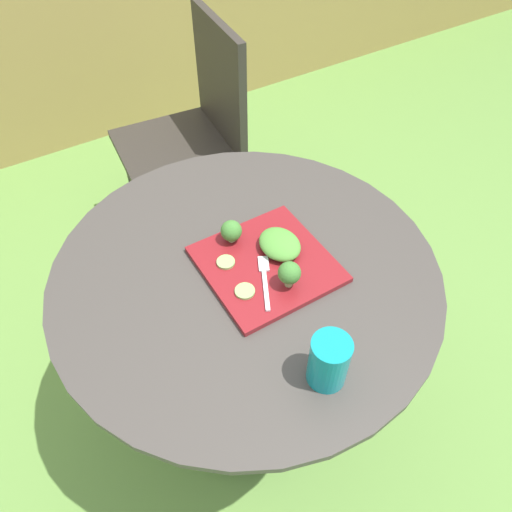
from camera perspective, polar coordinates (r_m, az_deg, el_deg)
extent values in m
plane|color=#669342|center=(1.75, -0.85, -17.07)|extent=(12.00, 12.00, 0.00)
cylinder|color=#423D38|center=(1.14, -1.24, -1.81)|extent=(0.91, 0.91, 0.02)
cylinder|color=#423D38|center=(1.42, -1.02, -10.74)|extent=(0.06, 0.06, 0.67)
cylinder|color=#423D38|center=(1.73, -0.85, -16.80)|extent=(0.44, 0.44, 0.04)
cube|color=#332D28|center=(2.00, -9.26, 12.35)|extent=(0.48, 0.48, 0.03)
cube|color=#332D28|center=(1.93, -4.26, 19.80)|extent=(0.07, 0.42, 0.45)
cylinder|color=#332D28|center=(2.24, -14.49, 8.84)|extent=(0.02, 0.02, 0.43)
cylinder|color=#332D28|center=(1.97, -11.65, 3.01)|extent=(0.02, 0.02, 0.43)
cylinder|color=#332D28|center=(2.31, -5.86, 11.54)|extent=(0.02, 0.02, 0.43)
cylinder|color=#332D28|center=(2.05, -2.08, 6.18)|extent=(0.02, 0.02, 0.43)
cube|color=maroon|center=(1.13, 1.25, -0.95)|extent=(0.28, 0.28, 0.01)
cylinder|color=#0F8C93|center=(0.94, 8.53, -12.09)|extent=(0.08, 0.08, 0.12)
cylinder|color=#0D777D|center=(0.95, 8.41, -12.62)|extent=(0.07, 0.07, 0.08)
cube|color=silver|center=(1.07, 1.23, -4.03)|extent=(0.06, 0.10, 0.00)
cube|color=silver|center=(1.12, 0.89, -0.92)|extent=(0.04, 0.05, 0.00)
ellipsoid|color=#519338|center=(1.14, 2.73, 1.50)|extent=(0.09, 0.11, 0.04)
cylinder|color=#99B770|center=(1.17, -2.86, 2.05)|extent=(0.02, 0.02, 0.01)
sphere|color=#427F33|center=(1.15, -2.91, 2.97)|extent=(0.05, 0.05, 0.05)
cylinder|color=#99B770|center=(1.08, 3.85, -3.04)|extent=(0.02, 0.02, 0.02)
sphere|color=#427F33|center=(1.06, 3.94, -1.98)|extent=(0.05, 0.05, 0.05)
cylinder|color=#8EB766|center=(1.12, -3.57, -0.73)|extent=(0.04, 0.04, 0.01)
cylinder|color=#8EB766|center=(1.07, -1.32, -4.14)|extent=(0.04, 0.04, 0.01)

